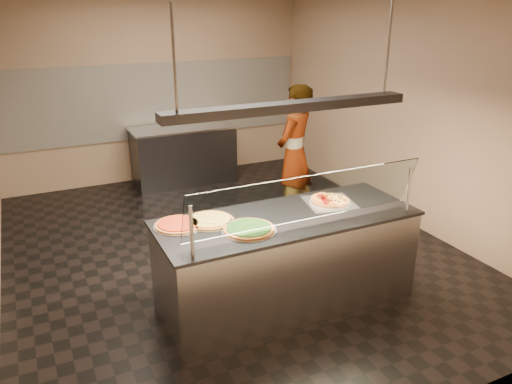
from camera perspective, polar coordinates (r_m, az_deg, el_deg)
name	(u,v)px	position (r m, az deg, el deg)	size (l,w,h in m)	color
ground	(229,249)	(6.10, -3.14, -6.50)	(5.00, 6.00, 0.02)	black
wall_back	(156,88)	(8.39, -11.39, 11.57)	(5.00, 0.02, 3.00)	tan
wall_front	(417,232)	(3.13, 17.90, -4.37)	(5.00, 0.02, 3.00)	tan
wall_right	(404,108)	(6.89, 16.53, 9.21)	(0.02, 6.00, 3.00)	tan
tile_band	(157,101)	(8.39, -11.24, 10.20)	(4.90, 0.02, 1.20)	silver
serving_counter	(286,261)	(4.84, 3.51, -7.82)	(2.45, 0.94, 0.93)	#B7B7BC
sneeze_guard	(308,199)	(4.25, 5.95, -0.78)	(2.21, 0.18, 0.54)	#B7B7BC
perforated_tray	(330,202)	(4.99, 8.41, -1.13)	(0.54, 0.54, 0.01)	silver
half_pizza_pepperoni	(322,201)	(4.93, 7.54, -1.00)	(0.26, 0.41, 0.05)	#975626
half_pizza_sausage	(338,198)	(5.03, 9.30, -0.73)	(0.26, 0.41, 0.04)	#975626
pizza_spinach	(249,229)	(4.34, -0.81, -4.22)	(0.48, 0.48, 0.03)	silver
pizza_cheese	(210,220)	(4.53, -5.33, -3.20)	(0.46, 0.46, 0.03)	silver
pizza_tomato	(178,224)	(4.48, -8.90, -3.68)	(0.44, 0.44, 0.03)	silver
pizza_spatula	(216,222)	(4.45, -4.64, -3.43)	(0.28, 0.17, 0.02)	#B7B7BC
prep_table	(184,155)	(8.25, -8.27, 4.24)	(1.64, 0.74, 0.93)	#2E2E32
worker	(294,154)	(6.62, 4.41, 4.34)	(0.67, 0.44, 1.83)	black
heat_lamp_housing	(290,107)	(4.33, 3.94, 9.70)	(2.30, 0.18, 0.08)	#2E2E32
lamp_rod_left	(173,44)	(3.87, -9.45, 16.32)	(0.02, 0.02, 1.01)	#B7B7BC
lamp_rod_right	(389,37)	(4.83, 14.99, 16.74)	(0.02, 0.02, 1.01)	#B7B7BC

